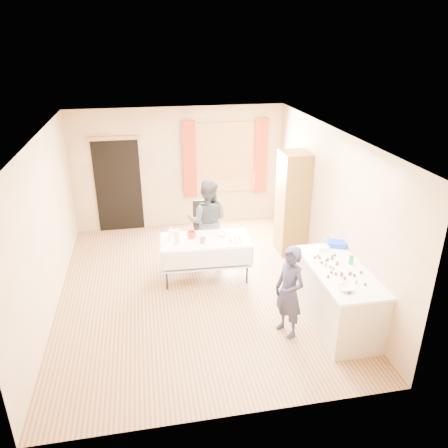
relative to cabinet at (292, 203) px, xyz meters
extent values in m
cube|color=#9E7047|center=(-1.99, -1.09, -1.00)|extent=(4.50, 5.50, 0.02)
cube|color=white|center=(-1.99, -1.09, 1.62)|extent=(4.50, 5.50, 0.02)
cube|color=tan|center=(-1.99, 1.67, 0.31)|extent=(4.50, 0.02, 2.60)
cube|color=tan|center=(-1.99, -3.85, 0.31)|extent=(4.50, 0.02, 2.60)
cube|color=tan|center=(-4.25, -1.09, 0.31)|extent=(0.02, 5.50, 2.60)
cube|color=tan|center=(0.27, -1.09, 0.31)|extent=(0.02, 5.50, 2.60)
cube|color=olive|center=(-0.99, 1.63, 0.51)|extent=(1.32, 0.06, 1.52)
cube|color=white|center=(-0.99, 1.62, 0.51)|extent=(1.20, 0.02, 1.40)
cube|color=maroon|center=(-1.77, 1.58, 0.51)|extent=(0.28, 0.06, 1.65)
cube|color=maroon|center=(-0.21, 1.58, 0.51)|extent=(0.28, 0.06, 1.65)
cube|color=black|center=(-3.29, 1.64, 0.01)|extent=(0.95, 0.04, 2.00)
cube|color=olive|center=(-3.29, 1.61, 1.03)|extent=(1.05, 0.06, 0.08)
cube|color=brown|center=(0.00, 0.00, 0.00)|extent=(0.50, 0.60, 1.98)
cube|color=#C1B59E|center=(-0.10, -2.42, -0.56)|extent=(0.72, 1.60, 0.86)
cube|color=white|center=(-0.10, -2.42, -0.10)|extent=(0.79, 1.66, 0.04)
cube|color=white|center=(-1.80, -0.76, -0.26)|extent=(1.51, 0.80, 0.04)
cube|color=black|center=(-1.66, 0.34, -0.56)|extent=(0.42, 0.42, 0.06)
cube|color=black|center=(-1.65, 0.52, -0.30)|extent=(0.40, 0.06, 0.57)
imported|color=#1D1E3C|center=(-0.88, -2.51, -0.31)|extent=(0.74, 0.70, 1.36)
imported|color=black|center=(-1.65, -0.11, -0.19)|extent=(1.09, 1.01, 1.59)
cylinder|color=#05873D|center=(0.10, -2.31, -0.02)|extent=(0.09, 0.09, 0.12)
imported|color=white|center=(-0.28, -2.94, -0.05)|extent=(0.23, 0.23, 0.05)
cube|color=white|center=(-0.13, -1.86, -0.04)|extent=(0.18, 0.15, 0.08)
cube|color=#0831D6|center=(0.13, -1.73, -0.04)|extent=(0.35, 0.30, 0.08)
cylinder|color=silver|center=(-2.27, -0.82, -0.13)|extent=(0.13, 0.13, 0.22)
imported|color=red|center=(-2.02, -0.68, -0.18)|extent=(0.16, 0.16, 0.12)
imported|color=red|center=(-1.86, -0.92, -0.19)|extent=(0.13, 0.13, 0.10)
imported|color=white|center=(-1.50, -0.68, -0.21)|extent=(0.17, 0.17, 0.05)
cube|color=white|center=(-1.31, -0.92, -0.23)|extent=(0.33, 0.27, 0.02)
imported|color=white|center=(-2.35, -0.57, -0.14)|extent=(0.12, 0.12, 0.19)
sphere|color=#3F2314|center=(-0.07, -2.82, -0.06)|extent=(0.04, 0.04, 0.04)
sphere|color=#361C13|center=(0.02, -2.89, -0.06)|extent=(0.04, 0.04, 0.04)
sphere|color=#361C13|center=(-0.18, -2.14, -0.06)|extent=(0.04, 0.04, 0.04)
sphere|color=#361C13|center=(-0.35, -2.06, -0.06)|extent=(0.04, 0.04, 0.04)
sphere|color=#361C13|center=(-0.04, -2.58, -0.06)|extent=(0.04, 0.04, 0.04)
sphere|color=#361C13|center=(-0.01, -2.65, -0.06)|extent=(0.04, 0.04, 0.04)
sphere|color=#3F2314|center=(-0.09, -2.26, -0.06)|extent=(0.04, 0.04, 0.04)
sphere|color=#361C13|center=(-0.29, -2.51, -0.06)|extent=(0.04, 0.04, 0.04)
sphere|color=#361C13|center=(-0.27, -3.04, -0.06)|extent=(0.04, 0.04, 0.04)
sphere|color=#361C13|center=(-0.29, -2.02, -0.06)|extent=(0.04, 0.04, 0.04)
sphere|color=#361C13|center=(-0.27, -2.85, -0.06)|extent=(0.04, 0.04, 0.04)
sphere|color=#361C13|center=(-0.22, -2.18, -0.06)|extent=(0.04, 0.04, 0.04)
sphere|color=#3F2314|center=(-0.21, -2.41, -0.06)|extent=(0.04, 0.04, 0.04)
sphere|color=#361C13|center=(-0.03, -2.04, -0.06)|extent=(0.04, 0.04, 0.04)
sphere|color=#361C13|center=(-0.12, -2.31, -0.06)|extent=(0.04, 0.04, 0.04)
sphere|color=#361C13|center=(-0.11, -2.12, -0.06)|extent=(0.04, 0.04, 0.04)
sphere|color=#361C13|center=(-0.25, -2.56, -0.06)|extent=(0.04, 0.04, 0.04)
sphere|color=#361C13|center=(-0.31, -2.22, -0.06)|extent=(0.04, 0.04, 0.04)
sphere|color=#3F2314|center=(-0.24, -2.36, -0.06)|extent=(0.04, 0.04, 0.04)
sphere|color=#361C13|center=(-0.18, -2.70, -0.06)|extent=(0.04, 0.04, 0.04)
sphere|color=#361C13|center=(-0.19, -2.61, -0.06)|extent=(0.04, 0.04, 0.04)
sphere|color=#361C13|center=(-0.28, -2.08, -0.06)|extent=(0.04, 0.04, 0.04)
sphere|color=#361C13|center=(-0.11, -2.13, -0.06)|extent=(0.04, 0.04, 0.04)
sphere|color=#361C13|center=(-0.09, -2.07, -0.06)|extent=(0.04, 0.04, 0.04)
sphere|color=#3F2314|center=(-0.28, -2.30, -0.06)|extent=(0.04, 0.04, 0.04)
sphere|color=#361C13|center=(-0.06, -2.60, -0.06)|extent=(0.04, 0.04, 0.04)
sphere|color=#361C13|center=(0.11, -2.59, -0.06)|extent=(0.04, 0.04, 0.04)
sphere|color=#361C13|center=(-0.16, -2.57, -0.06)|extent=(0.04, 0.04, 0.04)
sphere|color=#361C13|center=(-0.38, -2.61, -0.06)|extent=(0.04, 0.04, 0.04)
camera|label=1|loc=(-2.72, -7.40, 2.96)|focal=35.00mm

